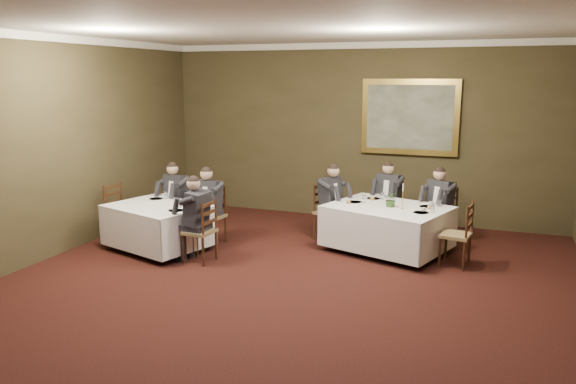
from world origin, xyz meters
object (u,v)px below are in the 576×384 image
Objects in this scene: diner_sec_backleft at (177,208)px; diner_sec_backright at (210,215)px; diner_main_backright at (440,215)px; diner_main_endleft at (329,211)px; chair_main_backright at (440,228)px; painting at (410,117)px; chair_main_endleft at (328,223)px; chair_sec_backright at (211,227)px; chair_sec_endright at (200,244)px; centerpiece at (391,199)px; diner_main_backleft at (388,207)px; chair_sec_endleft at (122,224)px; chair_sec_backleft at (178,220)px; candlestick at (403,199)px; table_second at (158,224)px; diner_sec_endright at (199,230)px; chair_main_backleft at (388,219)px; table_main at (387,225)px; chair_main_endright at (456,248)px.

diner_sec_backright is (0.81, -0.25, 0.00)m from diner_sec_backleft.
diner_main_endleft is (-1.88, -0.38, 0.00)m from diner_main_backright.
chair_main_backright is 0.23m from diner_main_backright.
diner_sec_backleft is at bearing -148.09° from painting.
chair_sec_backright is (-1.83, -0.98, 0.00)m from chair_main_endleft.
diner_main_backright reaches higher than chair_sec_endright.
diner_sec_backright is 4.90× the size of centerpiece.
diner_sec_backleft is 0.88m from chair_sec_backright.
diner_main_backleft reaches higher than chair_sec_endleft.
chair_sec_backleft is at bearing -174.74° from centerpiece.
candlestick reaches higher than chair_sec_backleft.
diner_main_backleft is at bearing -39.56° from chair_sec_endright.
diner_sec_endright reaches higher than table_second.
diner_main_backright is (0.95, -0.32, 0.23)m from chair_main_backleft.
diner_sec_endright reaches higher than centerpiece.
table_main is 1.18× the size of table_second.
chair_main_endright and chair_sec_endright have the same top height.
diner_sec_backright reaches higher than chair_main_endleft.
diner_main_endleft is 1.00× the size of diner_sec_backright.
diner_sec_backright is at bearing 49.43° from chair_main_backright.
centerpiece reaches higher than chair_sec_backleft.
chair_main_endleft is at bearing 161.85° from table_main.
table_second is at bearing -160.55° from table_main.
diner_sec_backleft reaches higher than chair_main_backleft.
chair_main_endleft is at bearing -144.21° from diner_sec_backright.
chair_main_backright is 1.94m from chair_main_endleft.
chair_main_backleft is 0.74× the size of diner_main_endleft.
diner_sec_endright reaches higher than chair_sec_backright.
chair_main_backright is at bearing 46.75° from centerpiece.
chair_sec_backright is at bearing 45.60° from table_second.
chair_sec_endright is 2.30× the size of candlestick.
chair_main_endleft is at bearing -153.10° from diner_sec_backleft.
diner_main_backright is 1.35× the size of chair_sec_backleft.
diner_main_backleft and diner_sec_backleft have the same top height.
chair_sec_backleft is at bearing 42.91° from diner_main_backright.
diner_main_backleft is at bearing 110.30° from candlestick.
table_main is 2.21× the size of chair_sec_endright.
diner_main_backleft is at bearing -147.07° from diner_sec_backleft.
candlestick reaches higher than chair_main_backleft.
chair_sec_backright is 3.30m from candlestick.
table_main is at bearing 111.55° from chair_main_backleft.
chair_main_endright is (1.30, -1.42, -0.23)m from diner_main_backleft.
diner_sec_backright is 1.35× the size of chair_sec_endleft.
chair_sec_backleft is at bearing -9.64° from chair_sec_backright.
chair_main_endleft is 2.08m from chair_sec_backright.
candlestick is (2.90, 1.45, 0.41)m from diner_sec_endright.
painting is at bearing 164.87° from diner_main_endleft.
chair_sec_backright is at bearing 174.95° from diner_sec_backleft.
diner_main_endleft reaches higher than chair_main_endleft.
chair_sec_endleft is at bearing 76.81° from chair_sec_endright.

